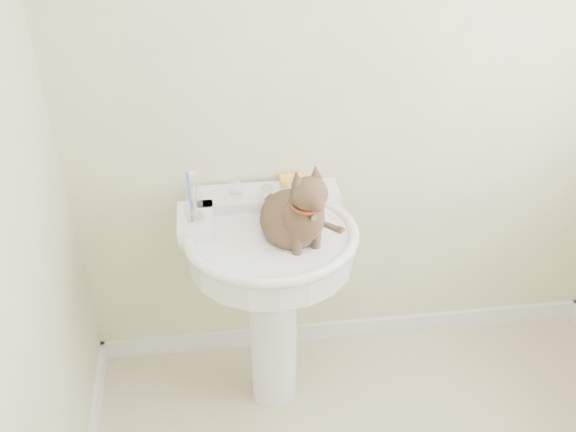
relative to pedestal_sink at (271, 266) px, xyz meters
name	(u,v)px	position (x,y,z in m)	size (l,w,h in m)	color
wall_back	(363,83)	(0.37, 0.29, 0.56)	(2.20, 0.00, 2.50)	beige
baseboard_back	(347,329)	(0.37, 0.28, -0.64)	(2.20, 0.02, 0.09)	white
pedestal_sink	(271,266)	(0.00, 0.00, 0.00)	(0.64, 0.62, 0.87)	white
faucet	(266,189)	(0.00, 0.16, 0.23)	(0.28, 0.12, 0.14)	silver
soap_bar	(292,180)	(0.11, 0.25, 0.20)	(0.09, 0.06, 0.03)	#FCA91E
toothbrush_cup	(194,207)	(-0.26, 0.06, 0.24)	(0.07, 0.07, 0.18)	silver
cat	(295,217)	(0.08, -0.04, 0.24)	(0.24, 0.30, 0.44)	brown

